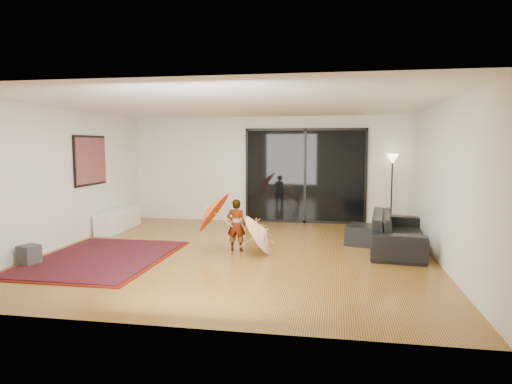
% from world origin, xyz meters
% --- Properties ---
extents(floor, '(7.00, 7.00, 0.00)m').
position_xyz_m(floor, '(0.00, 0.00, 0.00)').
color(floor, '#A2712C').
rests_on(floor, ground).
extents(ceiling, '(7.00, 7.00, 0.00)m').
position_xyz_m(ceiling, '(0.00, 0.00, 2.70)').
color(ceiling, white).
rests_on(ceiling, wall_back).
extents(wall_back, '(7.00, 0.00, 7.00)m').
position_xyz_m(wall_back, '(0.00, 3.50, 1.35)').
color(wall_back, silver).
rests_on(wall_back, floor).
extents(wall_front, '(7.00, 0.00, 7.00)m').
position_xyz_m(wall_front, '(0.00, -3.50, 1.35)').
color(wall_front, silver).
rests_on(wall_front, floor).
extents(wall_left, '(0.00, 7.00, 7.00)m').
position_xyz_m(wall_left, '(-3.50, 0.00, 1.35)').
color(wall_left, silver).
rests_on(wall_left, floor).
extents(wall_right, '(0.00, 7.00, 7.00)m').
position_xyz_m(wall_right, '(3.50, 0.00, 1.35)').
color(wall_right, silver).
rests_on(wall_right, floor).
extents(sliding_door, '(3.06, 0.07, 2.40)m').
position_xyz_m(sliding_door, '(1.00, 3.47, 1.20)').
color(sliding_door, black).
rests_on(sliding_door, wall_back).
extents(painting, '(0.04, 1.28, 1.08)m').
position_xyz_m(painting, '(-3.46, 1.00, 1.65)').
color(painting, black).
rests_on(painting, wall_left).
extents(media_console, '(0.46, 1.66, 0.46)m').
position_xyz_m(media_console, '(-3.25, 1.76, 0.23)').
color(media_console, white).
rests_on(media_console, floor).
extents(speaker, '(0.35, 0.35, 0.33)m').
position_xyz_m(speaker, '(-3.25, -1.42, 0.16)').
color(speaker, '#424244').
rests_on(speaker, floor).
extents(persian_rug, '(2.21, 3.09, 0.02)m').
position_xyz_m(persian_rug, '(-2.26, -0.83, 0.01)').
color(persian_rug, '#4F1106').
rests_on(persian_rug, floor).
extents(sofa, '(1.19, 2.48, 0.70)m').
position_xyz_m(sofa, '(2.95, 0.78, 0.35)').
color(sofa, black).
rests_on(sofa, floor).
extents(ottoman, '(0.85, 0.85, 0.39)m').
position_xyz_m(ottoman, '(2.37, 1.12, 0.19)').
color(ottoman, black).
rests_on(ottoman, floor).
extents(floor_lamp, '(0.30, 0.30, 1.77)m').
position_xyz_m(floor_lamp, '(3.10, 3.25, 1.40)').
color(floor_lamp, black).
rests_on(floor_lamp, floor).
extents(child, '(0.36, 0.24, 0.98)m').
position_xyz_m(child, '(-0.06, 0.17, 0.49)').
color(child, '#999999').
rests_on(child, floor).
extents(parasol_orange, '(0.66, 0.88, 0.90)m').
position_xyz_m(parasol_orange, '(-0.61, 0.12, 0.73)').
color(parasol_orange, '#F0410C').
rests_on(parasol_orange, child).
extents(parasol_white, '(0.62, 0.82, 0.93)m').
position_xyz_m(parasol_white, '(0.54, 0.02, 0.50)').
color(parasol_white, white).
rests_on(parasol_white, floor).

